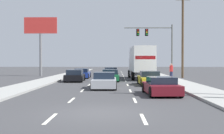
% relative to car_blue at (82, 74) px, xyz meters
% --- Properties ---
extents(ground_plane, '(140.00, 140.00, 0.00)m').
position_rel_car_blue_xyz_m(ground_plane, '(3.55, 0.99, -0.56)').
color(ground_plane, '#3D3D3F').
extents(sidewalk_right, '(2.64, 80.00, 0.14)m').
position_rel_car_blue_xyz_m(sidewalk_right, '(10.12, -4.01, -0.49)').
color(sidewalk_right, '#9E9E99').
rests_on(sidewalk_right, ground_plane).
extents(sidewalk_left, '(2.64, 80.00, 0.14)m').
position_rel_car_blue_xyz_m(sidewalk_left, '(-3.02, -4.01, -0.49)').
color(sidewalk_left, '#9E9E99').
rests_on(sidewalk_left, ground_plane).
extents(lane_markings, '(3.54, 57.00, 0.01)m').
position_rel_car_blue_xyz_m(lane_markings, '(3.55, -2.77, -0.55)').
color(lane_markings, silver).
rests_on(lane_markings, ground_plane).
extents(car_blue, '(1.96, 4.36, 1.20)m').
position_rel_car_blue_xyz_m(car_blue, '(0.00, 0.00, 0.00)').
color(car_blue, '#1E389E').
rests_on(car_blue, ground_plane).
extents(car_black, '(1.94, 4.17, 1.22)m').
position_rel_car_blue_xyz_m(car_black, '(-0.03, -5.98, 0.01)').
color(car_black, black).
rests_on(car_black, ground_plane).
extents(car_gray, '(1.88, 4.57, 1.31)m').
position_rel_car_blue_xyz_m(car_gray, '(3.57, 1.14, 0.03)').
color(car_gray, slate).
rests_on(car_gray, ground_plane).
extents(car_green, '(2.00, 4.35, 1.25)m').
position_rel_car_blue_xyz_m(car_green, '(3.58, -5.42, 0.02)').
color(car_green, '#196B38').
rests_on(car_green, ground_plane).
extents(car_silver, '(1.91, 4.26, 1.25)m').
position_rel_car_blue_xyz_m(car_silver, '(3.34, -13.45, 0.01)').
color(car_silver, '#B7BABF').
rests_on(car_silver, ground_plane).
extents(box_truck, '(2.67, 8.52, 3.71)m').
position_rel_car_blue_xyz_m(box_truck, '(7.11, -2.19, 1.58)').
color(box_truck, white).
rests_on(box_truck, ground_plane).
extents(car_yellow, '(1.91, 4.45, 1.23)m').
position_rel_car_blue_xyz_m(car_yellow, '(7.18, -10.28, 0.00)').
color(car_yellow, yellow).
rests_on(car_yellow, ground_plane).
extents(car_maroon, '(2.10, 4.12, 1.13)m').
position_rel_car_blue_xyz_m(car_maroon, '(7.05, -17.73, -0.03)').
color(car_maroon, maroon).
rests_on(car_maroon, ground_plane).
extents(traffic_signal_mast, '(6.76, 0.69, 7.20)m').
position_rel_car_blue_xyz_m(traffic_signal_mast, '(9.33, 4.62, 4.84)').
color(traffic_signal_mast, '#595B56').
rests_on(traffic_signal_mast, ground_plane).
extents(utility_pole_mid, '(1.80, 0.28, 10.39)m').
position_rel_car_blue_xyz_m(utility_pole_mid, '(12.57, 0.57, 4.78)').
color(utility_pole_mid, brown).
rests_on(utility_pole_mid, ground_plane).
extents(roadside_billboard, '(4.57, 0.36, 8.21)m').
position_rel_car_blue_xyz_m(roadside_billboard, '(-6.30, 4.36, 5.41)').
color(roadside_billboard, slate).
rests_on(roadside_billboard, ground_plane).
extents(pedestrian_mid_block, '(0.38, 0.38, 1.69)m').
position_rel_car_blue_xyz_m(pedestrian_mid_block, '(10.49, -2.97, 0.43)').
color(pedestrian_mid_block, '#1E233F').
rests_on(pedestrian_mid_block, sidewalk_right).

